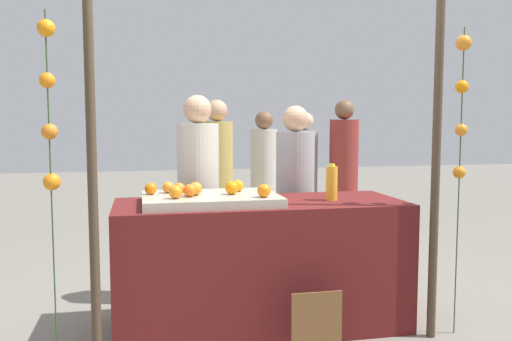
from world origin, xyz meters
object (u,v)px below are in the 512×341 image
stall_counter (260,264)px  orange_0 (168,187)px  vendor_right (295,208)px  vendor_left (198,206)px  orange_1 (195,189)px  chalkboard_sign (316,327)px  juice_bottle (332,183)px

stall_counter → orange_0: bearing=168.6°
vendor_right → vendor_left: bearing=178.9°
vendor_right → orange_1: bearing=-143.7°
stall_counter → chalkboard_sign: stall_counter is taller
stall_counter → juice_bottle: 0.75m
orange_1 → vendor_left: size_ratio=0.05×
stall_counter → vendor_right: vendor_right is taller
orange_0 → juice_bottle: (1.12, -0.17, 0.02)m
chalkboard_sign → juice_bottle: bearing=62.8°
stall_counter → orange_1: bearing=-176.4°
vendor_left → juice_bottle: bearing=-38.1°
stall_counter → juice_bottle: bearing=-5.3°
stall_counter → juice_bottle: juice_bottle is taller
vendor_left → orange_0: bearing=-117.0°
vendor_left → stall_counter: bearing=-60.0°
stall_counter → vendor_left: vendor_left is taller
orange_0 → vendor_left: (0.26, 0.50, -0.22)m
vendor_right → chalkboard_sign: bearing=-100.0°
stall_counter → orange_1: size_ratio=22.18×
orange_0 → juice_bottle: juice_bottle is taller
juice_bottle → vendor_right: 0.72m
stall_counter → vendor_right: bearing=55.4°
chalkboard_sign → vendor_left: 1.47m
stall_counter → orange_0: size_ratio=25.06×
juice_bottle → orange_1: bearing=178.9°
stall_counter → vendor_left: (-0.36, 0.63, 0.32)m
orange_1 → vendor_left: vendor_left is taller
stall_counter → orange_1: orange_1 is taller
stall_counter → chalkboard_sign: 0.68m
chalkboard_sign → vendor_right: size_ratio=0.28×
juice_bottle → vendor_left: (-0.86, 0.67, -0.24)m
orange_0 → vendor_right: (1.04, 0.49, -0.25)m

